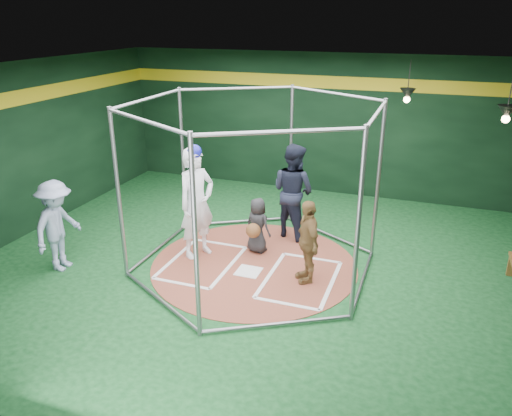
% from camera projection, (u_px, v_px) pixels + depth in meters
% --- Properties ---
extents(room_shell, '(10.10, 9.10, 3.53)m').
position_uv_depth(room_shell, '(254.00, 175.00, 8.62)').
color(room_shell, '#0D3917').
rests_on(room_shell, ground).
extents(clay_disc, '(3.80, 3.80, 0.01)m').
position_uv_depth(clay_disc, '(254.00, 265.00, 9.26)').
color(clay_disc, brown).
rests_on(clay_disc, ground).
extents(home_plate, '(0.43, 0.43, 0.01)m').
position_uv_depth(home_plate, '(248.00, 271.00, 8.99)').
color(home_plate, white).
rests_on(home_plate, clay_disc).
extents(batter_box_left, '(1.17, 1.77, 0.01)m').
position_uv_depth(batter_box_left, '(202.00, 262.00, 9.33)').
color(batter_box_left, white).
rests_on(batter_box_left, clay_disc).
extents(batter_box_right, '(1.17, 1.77, 0.01)m').
position_uv_depth(batter_box_right, '(300.00, 279.00, 8.73)').
color(batter_box_right, white).
rests_on(batter_box_right, clay_disc).
extents(batting_cage, '(4.05, 4.67, 3.00)m').
position_uv_depth(batting_cage, '(254.00, 189.00, 8.71)').
color(batting_cage, gray).
rests_on(batting_cage, ground).
extents(pendant_lamp_near, '(0.34, 0.34, 0.90)m').
position_uv_depth(pendant_lamp_near, '(407.00, 94.00, 10.71)').
color(pendant_lamp_near, black).
rests_on(pendant_lamp_near, room_shell).
extents(pendant_lamp_far, '(0.34, 0.34, 0.90)m').
position_uv_depth(pendant_lamp_far, '(507.00, 112.00, 8.74)').
color(pendant_lamp_far, black).
rests_on(pendant_lamp_far, room_shell).
extents(batter_figure, '(0.79, 0.91, 2.17)m').
position_uv_depth(batter_figure, '(197.00, 202.00, 9.26)').
color(batter_figure, white).
rests_on(batter_figure, clay_disc).
extents(visitor_leopard, '(0.75, 0.93, 1.47)m').
position_uv_depth(visitor_leopard, '(308.00, 241.00, 8.46)').
color(visitor_leopard, '#A77F47').
rests_on(visitor_leopard, clay_disc).
extents(catcher_figure, '(0.61, 0.64, 1.09)m').
position_uv_depth(catcher_figure, '(257.00, 226.00, 9.56)').
color(catcher_figure, black).
rests_on(catcher_figure, clay_disc).
extents(umpire, '(1.17, 1.07, 1.96)m').
position_uv_depth(umpire, '(293.00, 191.00, 10.13)').
color(umpire, black).
rests_on(umpire, clay_disc).
extents(bystander_blue, '(0.65, 1.10, 1.68)m').
position_uv_depth(bystander_blue, '(57.00, 226.00, 8.85)').
color(bystander_blue, '#919FC0').
rests_on(bystander_blue, ground).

